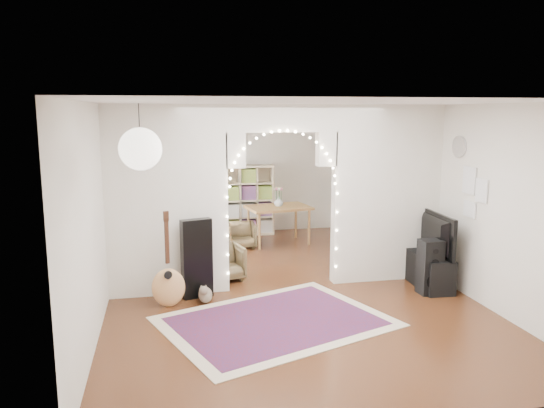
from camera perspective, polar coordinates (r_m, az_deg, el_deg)
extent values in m
plane|color=black|center=(8.11, 0.99, -8.73)|extent=(7.50, 7.50, 0.00)
cube|color=white|center=(7.69, 1.05, 10.70)|extent=(5.00, 7.50, 0.02)
cube|color=silver|center=(11.44, -3.17, 3.65)|extent=(5.00, 0.02, 2.70)
cube|color=silver|center=(4.30, 12.28, -7.13)|extent=(5.00, 0.02, 2.70)
cube|color=silver|center=(7.64, -17.59, 0.07)|extent=(0.02, 7.50, 2.70)
cube|color=silver|center=(8.69, 17.31, 1.23)|extent=(0.02, 7.50, 2.70)
cube|color=silver|center=(7.60, -11.21, 0.30)|extent=(1.70, 0.20, 2.70)
cube|color=silver|center=(8.31, 12.18, 1.07)|extent=(1.70, 0.20, 2.70)
cube|color=silver|center=(7.69, 1.04, 9.21)|extent=(1.60, 0.20, 0.40)
cube|color=white|center=(9.39, -16.40, 2.81)|extent=(0.04, 1.20, 1.40)
cylinder|color=white|center=(8.09, 19.53, 5.84)|extent=(0.03, 0.31, 0.31)
sphere|color=white|center=(5.11, -13.98, 5.76)|extent=(0.40, 0.40, 0.40)
cube|color=maroon|center=(6.78, 0.39, -12.51)|extent=(3.19, 2.79, 0.02)
cube|color=black|center=(7.54, -8.10, -5.83)|extent=(0.45, 0.26, 1.13)
ellipsoid|color=tan|center=(7.26, -11.13, -7.33)|extent=(0.47, 0.32, 0.53)
cube|color=black|center=(7.14, -11.24, -3.92)|extent=(0.06, 0.05, 0.61)
cube|color=black|center=(7.07, -11.33, -1.30)|extent=(0.07, 0.06, 0.13)
ellipsoid|color=brown|center=(7.45, -7.18, -9.68)|extent=(0.26, 0.33, 0.21)
sphere|color=brown|center=(7.30, -7.37, -9.22)|extent=(0.15, 0.15, 0.12)
cone|color=brown|center=(7.28, -7.62, -8.77)|extent=(0.04, 0.04, 0.04)
cone|color=brown|center=(7.29, -7.14, -8.75)|extent=(0.04, 0.04, 0.04)
cylinder|color=brown|center=(7.62, -6.95, -9.78)|extent=(0.08, 0.20, 0.06)
cube|color=black|center=(7.98, 16.63, -6.50)|extent=(0.32, 0.27, 0.79)
cylinder|color=black|center=(7.92, 17.06, -7.99)|extent=(0.23, 0.03, 0.23)
cylinder|color=black|center=(7.84, 17.16, -6.15)|extent=(0.12, 0.02, 0.12)
cylinder|color=black|center=(7.79, 17.23, -4.90)|extent=(0.07, 0.02, 0.07)
cube|color=black|center=(8.33, 16.48, -6.84)|extent=(0.46, 1.02, 0.50)
imported|color=black|center=(8.19, 16.67, -3.09)|extent=(0.20, 1.08, 0.62)
cube|color=beige|center=(11.27, -3.51, 0.42)|extent=(1.46, 0.47, 1.48)
cube|color=brown|center=(10.43, 0.70, -0.38)|extent=(1.32, 0.99, 0.05)
cylinder|color=brown|center=(10.03, -1.37, -3.00)|extent=(0.05, 0.05, 0.70)
cylinder|color=brown|center=(10.43, 4.01, -2.53)|extent=(0.05, 0.05, 0.70)
cylinder|color=brown|center=(10.62, -2.56, -2.28)|extent=(0.05, 0.05, 0.70)
cylinder|color=brown|center=(10.99, 2.58, -1.87)|extent=(0.05, 0.05, 0.70)
imported|color=white|center=(10.41, 0.70, 0.27)|extent=(0.21, 0.21, 0.19)
imported|color=brown|center=(8.35, -5.27, -6.28)|extent=(0.69, 0.71, 0.54)
imported|color=brown|center=(10.25, -3.31, -3.37)|extent=(0.52, 0.54, 0.49)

